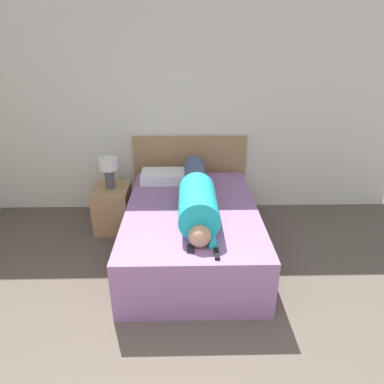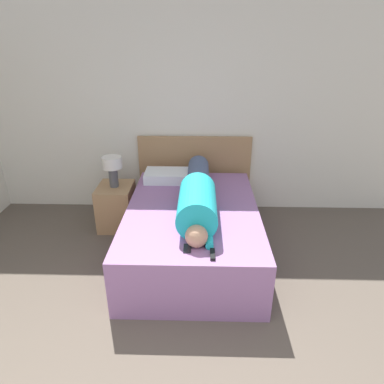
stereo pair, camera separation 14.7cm
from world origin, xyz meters
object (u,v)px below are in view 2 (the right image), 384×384
at_px(pillow_near_headboard, 170,176).
at_px(tv_remote, 213,254).
at_px(bed, 192,231).
at_px(person_lying, 198,195).
at_px(table_lamp, 112,167).
at_px(nightstand, 117,206).
at_px(cell_phone, 187,248).

height_order(pillow_near_headboard, tv_remote, pillow_near_headboard).
xyz_separation_m(bed, person_lying, (0.05, -0.04, 0.45)).
bearing_deg(bed, table_lamp, 148.50).
xyz_separation_m(nightstand, table_lamp, (0.00, 0.00, 0.53)).
relative_size(bed, person_lying, 1.13).
relative_size(table_lamp, tv_remote, 2.52).
relative_size(table_lamp, pillow_near_headboard, 0.62).
xyz_separation_m(person_lying, cell_phone, (-0.08, -0.74, -0.15)).
bearing_deg(nightstand, cell_phone, -55.25).
distance_m(table_lamp, pillow_near_headboard, 0.70).
relative_size(bed, tv_remote, 13.40).
xyz_separation_m(tv_remote, cell_phone, (-0.21, 0.09, -0.01)).
height_order(table_lamp, cell_phone, table_lamp).
distance_m(pillow_near_headboard, tv_remote, 1.67).
xyz_separation_m(table_lamp, cell_phone, (0.95, -1.37, -0.22)).
height_order(bed, nightstand, bed).
height_order(table_lamp, person_lying, person_lying).
bearing_deg(tv_remote, pillow_near_headboard, 107.13).
height_order(bed, table_lamp, table_lamp).
height_order(nightstand, pillow_near_headboard, pillow_near_headboard).
height_order(pillow_near_headboard, cell_phone, pillow_near_headboard).
bearing_deg(pillow_near_headboard, cell_phone, -79.49).
bearing_deg(cell_phone, person_lying, 83.96).
bearing_deg(pillow_near_headboard, tv_remote, -72.87).
xyz_separation_m(table_lamp, tv_remote, (1.16, -1.46, -0.22)).
height_order(table_lamp, tv_remote, table_lamp).
xyz_separation_m(bed, table_lamp, (-0.97, 0.60, 0.52)).
distance_m(table_lamp, person_lying, 1.21).
distance_m(tv_remote, cell_phone, 0.23).
bearing_deg(table_lamp, tv_remote, -51.46).
bearing_deg(table_lamp, person_lying, -31.58).
height_order(bed, cell_phone, cell_phone).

